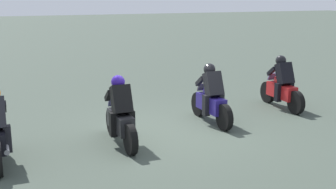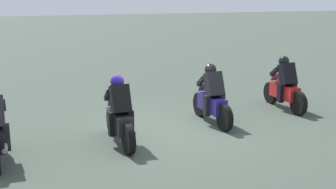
{
  "view_description": "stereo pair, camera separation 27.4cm",
  "coord_description": "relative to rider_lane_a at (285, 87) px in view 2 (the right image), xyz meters",
  "views": [
    {
      "loc": [
        -9.27,
        4.03,
        3.21
      ],
      "look_at": [
        -0.0,
        0.1,
        0.9
      ],
      "focal_mm": 47.02,
      "sensor_mm": 36.0,
      "label": 1
    },
    {
      "loc": [
        -9.37,
        3.77,
        3.21
      ],
      "look_at": [
        -0.0,
        0.1,
        0.9
      ],
      "focal_mm": 47.02,
      "sensor_mm": 36.0,
      "label": 2
    }
  ],
  "objects": [
    {
      "name": "rider_lane_b",
      "position": [
        -0.51,
        2.56,
        0.0
      ],
      "size": [
        2.04,
        0.54,
        1.51
      ],
      "rotation": [
        0.0,
        0.0,
        -0.02
      ],
      "color": "black",
      "rests_on": "ground_plane"
    },
    {
      "name": "rider_lane_c",
      "position": [
        -1.19,
        5.15,
        0.0
      ],
      "size": [
        2.04,
        0.54,
        1.51
      ],
      "rotation": [
        0.0,
        0.0,
        -0.01
      ],
      "color": "black",
      "rests_on": "ground_plane"
    },
    {
      "name": "rider_lane_a",
      "position": [
        0.0,
        0.0,
        0.0
      ],
      "size": [
        2.04,
        0.55,
        1.51
      ],
      "rotation": [
        0.0,
        0.0,
        -0.06
      ],
      "color": "black",
      "rests_on": "ground_plane"
    },
    {
      "name": "ground_plane",
      "position": [
        -0.74,
        3.75,
        -0.62
      ],
      "size": [
        120.0,
        120.0,
        0.0
      ],
      "primitive_type": "plane",
      "color": "#3D473E"
    }
  ]
}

